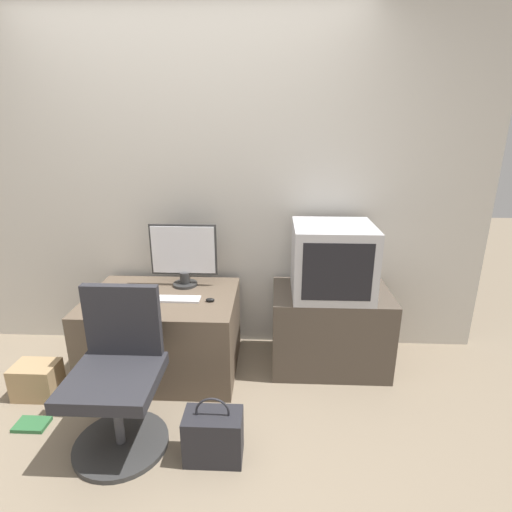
{
  "coord_description": "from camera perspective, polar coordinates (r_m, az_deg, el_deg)",
  "views": [
    {
      "loc": [
        0.6,
        -1.63,
        1.72
      ],
      "look_at": [
        0.48,
        1.03,
        0.83
      ],
      "focal_mm": 28.0,
      "sensor_mm": 36.0,
      "label": 1
    }
  ],
  "objects": [
    {
      "name": "desk",
      "position": [
        2.98,
        -12.99,
        -10.67
      ],
      "size": [
        1.03,
        0.74,
        0.58
      ],
      "color": "brown",
      "rests_on": "ground_plane"
    },
    {
      "name": "book",
      "position": [
        2.91,
        -29.37,
        -20.24
      ],
      "size": [
        0.19,
        0.13,
        0.02
      ],
      "color": "#2D6638",
      "rests_on": "ground_plane"
    },
    {
      "name": "main_monitor",
      "position": [
        2.92,
        -10.3,
        0.22
      ],
      "size": [
        0.48,
        0.18,
        0.46
      ],
      "color": "#2D2D2D",
      "rests_on": "desk"
    },
    {
      "name": "ground_plane",
      "position": [
        2.44,
        -14.01,
        -26.87
      ],
      "size": [
        12.0,
        12.0,
        0.0
      ],
      "primitive_type": "plane",
      "color": "#7F705B"
    },
    {
      "name": "wall_back",
      "position": [
        3.05,
        -9.01,
        10.36
      ],
      "size": [
        4.4,
        0.05,
        2.6
      ],
      "color": "beige",
      "rests_on": "ground_plane"
    },
    {
      "name": "side_stand",
      "position": [
        3.01,
        10.45,
        -10.1
      ],
      "size": [
        0.83,
        0.54,
        0.58
      ],
      "color": "#4C4238",
      "rests_on": "ground_plane"
    },
    {
      "name": "cardboard_box_lower",
      "position": [
        3.1,
        -28.81,
        -15.26
      ],
      "size": [
        0.28,
        0.2,
        0.23
      ],
      "color": "#A3845B",
      "rests_on": "ground_plane"
    },
    {
      "name": "handbag",
      "position": [
        2.33,
        -6.09,
        -24.17
      ],
      "size": [
        0.31,
        0.18,
        0.38
      ],
      "color": "#232328",
      "rests_on": "ground_plane"
    },
    {
      "name": "mouse",
      "position": [
        2.71,
        -6.57,
        -6.26
      ],
      "size": [
        0.06,
        0.04,
        0.02
      ],
      "color": "black",
      "rests_on": "desk"
    },
    {
      "name": "crt_tv",
      "position": [
        2.77,
        10.83,
        -0.56
      ],
      "size": [
        0.54,
        0.5,
        0.49
      ],
      "color": "#B7B7BC",
      "rests_on": "side_stand"
    },
    {
      "name": "office_chair",
      "position": [
        2.39,
        -19.12,
        -16.48
      ],
      "size": [
        0.52,
        0.52,
        0.89
      ],
      "color": "#333333",
      "rests_on": "ground_plane"
    },
    {
      "name": "keyboard",
      "position": [
        2.78,
        -11.85,
        -6.03
      ],
      "size": [
        0.38,
        0.1,
        0.01
      ],
      "color": "silver",
      "rests_on": "desk"
    }
  ]
}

